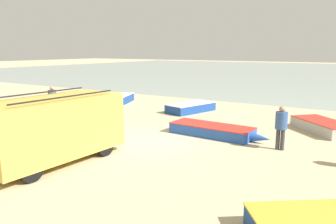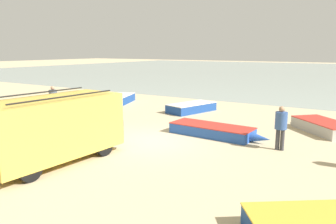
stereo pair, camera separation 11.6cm
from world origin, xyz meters
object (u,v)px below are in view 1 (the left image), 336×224
at_px(parked_van, 54,127).
at_px(fishing_rowboat_1, 192,107).
at_px(fisherman_0, 281,124).
at_px(fishing_rowboat_4, 116,100).
at_px(fishing_rowboat_5, 322,126).
at_px(fisherman_2, 52,98).
at_px(fishing_rowboat_3, 18,128).
at_px(fishing_rowboat_0, 214,131).

height_order(parked_van, fishing_rowboat_1, parked_van).
height_order(parked_van, fisherman_0, parked_van).
bearing_deg(fishing_rowboat_4, fishing_rowboat_5, -114.72).
bearing_deg(fishing_rowboat_4, fisherman_2, 157.24).
distance_m(fishing_rowboat_3, fisherman_0, 11.71).
bearing_deg(fisherman_0, fishing_rowboat_4, 61.74).
bearing_deg(fishing_rowboat_0, fisherman_2, -171.92).
height_order(fishing_rowboat_1, fisherman_2, fisherman_2).
bearing_deg(parked_van, fishing_rowboat_5, -34.03).
bearing_deg(fishing_rowboat_0, parked_van, -114.74).
bearing_deg(fisherman_0, fishing_rowboat_1, 44.79).
relative_size(fishing_rowboat_4, fisherman_2, 3.04).
distance_m(fishing_rowboat_3, fisherman_2, 4.18).
height_order(fishing_rowboat_0, fisherman_2, fisherman_2).
height_order(fishing_rowboat_0, fishing_rowboat_1, fishing_rowboat_1).
relative_size(parked_van, fishing_rowboat_5, 1.51).
distance_m(parked_van, fisherman_2, 8.52).
bearing_deg(fishing_rowboat_1, parked_van, -161.98).
height_order(fishing_rowboat_4, fisherman_0, fisherman_0).
bearing_deg(fishing_rowboat_5, parked_van, 97.71).
height_order(parked_van, fishing_rowboat_5, parked_van).
xyz_separation_m(fishing_rowboat_0, fishing_rowboat_1, (-3.63, 4.81, 0.03)).
height_order(fishing_rowboat_3, fisherman_2, fisherman_2).
bearing_deg(parked_van, fishing_rowboat_0, -24.60).
bearing_deg(fishing_rowboat_0, fisherman_0, -8.16).
relative_size(fishing_rowboat_0, fishing_rowboat_4, 0.86).
distance_m(fishing_rowboat_0, fishing_rowboat_1, 6.03).
bearing_deg(fishing_rowboat_3, fisherman_2, 160.45).
bearing_deg(fishing_rowboat_4, fishing_rowboat_0, -135.39).
xyz_separation_m(fishing_rowboat_1, fisherman_2, (-6.29, -5.67, 0.80)).
xyz_separation_m(fishing_rowboat_0, fisherman_0, (3.08, -0.61, 0.80)).
distance_m(fishing_rowboat_0, fishing_rowboat_3, 9.13).
xyz_separation_m(fishing_rowboat_3, fishing_rowboat_4, (-1.72, 9.01, -0.00)).
bearing_deg(fishing_rowboat_1, fisherman_2, 148.21).
relative_size(parked_van, fishing_rowboat_4, 0.93).
bearing_deg(fishing_rowboat_0, fishing_rowboat_3, -147.54).
bearing_deg(fishing_rowboat_5, fishing_rowboat_4, 40.56).
xyz_separation_m(fishing_rowboat_5, fisherman_2, (-14.01, -4.33, 0.80)).
xyz_separation_m(fishing_rowboat_1, fishing_rowboat_5, (7.72, -1.34, -0.00)).
relative_size(fishing_rowboat_5, fisherman_0, 1.92).
bearing_deg(fishing_rowboat_3, fisherman_0, 61.23).
bearing_deg(parked_van, fishing_rowboat_3, 72.98).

